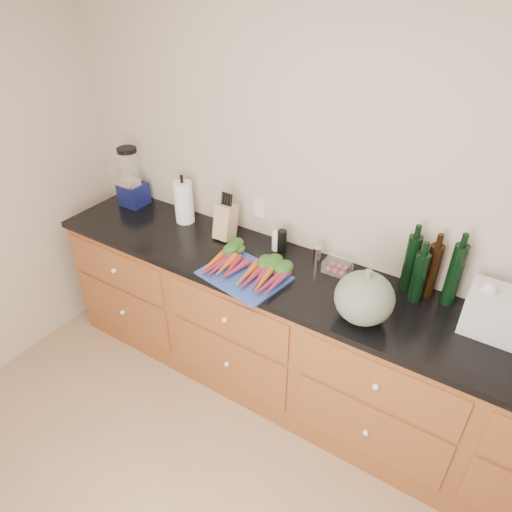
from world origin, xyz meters
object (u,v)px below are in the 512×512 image
Objects in this scene: squash at (364,298)px; cutting_board at (244,276)px; blender_appliance at (131,180)px; paper_towel at (184,202)px; tomato_box at (338,266)px; knife_block at (226,222)px; carrots at (248,267)px.

cutting_board is at bearing -178.52° from squash.
blender_appliance is (-1.17, 0.32, 0.18)m from cutting_board.
tomato_box is at bearing 0.51° from paper_towel.
knife_block is 1.50× the size of tomato_box.
cutting_board is at bearing -142.00° from tomato_box.
squash reaches higher than cutting_board.
paper_towel is 0.36m from knife_block.
knife_block is at bearing 138.53° from cutting_board.
tomato_box is (0.76, 0.03, -0.08)m from knife_block.
carrots is at bearing 90.00° from cutting_board.
blender_appliance is (-1.86, 0.30, 0.05)m from squash.
cutting_board is 0.99× the size of carrots.
squash is 1.89m from blender_appliance.
carrots is (0.00, 0.04, 0.03)m from cutting_board.
squash is at bearing -12.30° from paper_towel.
tomato_box is (0.42, 0.29, -0.00)m from carrots.
knife_block is (-0.34, 0.30, 0.11)m from cutting_board.
paper_towel is at bearing 0.28° from blender_appliance.
tomato_box is at bearing 34.01° from carrots.
carrots is at bearing -36.92° from knife_block.
squash is (0.69, 0.02, 0.13)m from cutting_board.
squash is 0.42m from tomato_box.
tomato_box is (1.59, 0.01, -0.15)m from blender_appliance.
knife_block reaches higher than tomato_box.
squash is (0.69, -0.03, 0.09)m from carrots.
paper_towel is 1.27× the size of knife_block.
paper_towel is at bearing 176.78° from knife_block.
tomato_box is (0.42, 0.33, 0.03)m from cutting_board.
knife_block is at bearing -3.22° from paper_towel.
cutting_board is at bearing -24.74° from paper_towel.
knife_block reaches higher than cutting_board.
knife_block is (0.83, -0.02, -0.07)m from blender_appliance.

